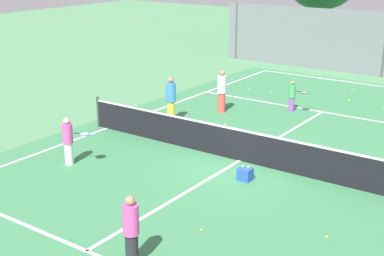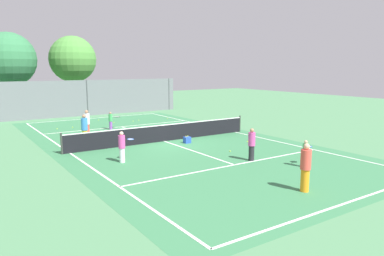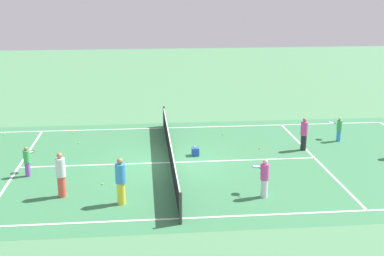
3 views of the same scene
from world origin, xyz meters
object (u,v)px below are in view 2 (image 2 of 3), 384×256
at_px(tennis_ball_8, 133,121).
at_px(tennis_ball_11, 114,122).
at_px(tennis_ball_2, 57,129).
at_px(tennis_ball_10, 99,120).
at_px(player_0, 85,129).
at_px(player_2, 305,153).
at_px(tennis_ball_4, 111,137).
at_px(player_4, 87,123).
at_px(tennis_ball_3, 248,142).
at_px(ball_crate, 187,140).
at_px(tennis_ball_5, 168,118).
at_px(tennis_ball_6, 139,120).
at_px(player_1, 252,144).
at_px(tennis_ball_7, 73,127).
at_px(tennis_ball_0, 230,151).
at_px(player_5, 306,167).
at_px(tennis_ball_9, 190,124).
at_px(player_3, 111,120).
at_px(tennis_ball_1, 173,127).
at_px(player_6, 122,146).

distance_m(tennis_ball_8, tennis_ball_11, 1.57).
distance_m(tennis_ball_2, tennis_ball_10, 4.70).
bearing_deg(tennis_ball_11, player_0, -123.53).
xyz_separation_m(player_2, tennis_ball_4, (-4.60, 11.12, -0.60)).
distance_m(player_0, player_4, 2.32).
bearing_deg(player_2, tennis_ball_3, 73.72).
distance_m(ball_crate, tennis_ball_5, 10.24).
distance_m(tennis_ball_5, tennis_ball_6, 2.54).
bearing_deg(player_1, tennis_ball_7, 106.58).
bearing_deg(tennis_ball_8, ball_crate, -95.90).
relative_size(player_1, tennis_ball_8, 23.36).
height_order(ball_crate, tennis_ball_0, ball_crate).
height_order(tennis_ball_2, tennis_ball_6, same).
distance_m(tennis_ball_3, tennis_ball_11, 12.08).
height_order(player_5, tennis_ball_7, player_5).
bearing_deg(player_5, tennis_ball_4, 98.53).
height_order(tennis_ball_5, tennis_ball_9, same).
bearing_deg(tennis_ball_11, player_3, -115.02).
height_order(player_4, tennis_ball_9, player_4).
xyz_separation_m(tennis_ball_5, tennis_ball_10, (-5.23, 2.31, 0.00)).
distance_m(tennis_ball_6, tennis_ball_11, 2.17).
relative_size(player_0, tennis_ball_5, 25.60).
relative_size(player_3, tennis_ball_3, 18.73).
distance_m(player_5, tennis_ball_8, 18.94).
bearing_deg(tennis_ball_0, tennis_ball_1, 79.13).
height_order(player_1, player_6, player_1).
xyz_separation_m(player_5, tennis_ball_1, (3.39, 14.71, -0.86)).
bearing_deg(tennis_ball_1, tennis_ball_5, 65.22).
relative_size(tennis_ball_1, tennis_ball_8, 1.00).
relative_size(player_4, tennis_ball_5, 25.34).
relative_size(player_3, tennis_ball_1, 18.73).
distance_m(player_0, tennis_ball_1, 7.63).
bearing_deg(tennis_ball_4, tennis_ball_3, -42.52).
xyz_separation_m(player_2, tennis_ball_0, (-0.86, 4.10, -0.60)).
bearing_deg(player_5, player_3, 92.71).
bearing_deg(tennis_ball_10, tennis_ball_11, -74.10).
relative_size(tennis_ball_2, tennis_ball_3, 1.00).
bearing_deg(tennis_ball_11, player_5, -91.63).
distance_m(player_0, player_6, 5.12).
height_order(ball_crate, tennis_ball_2, ball_crate).
bearing_deg(player_0, ball_crate, -32.26).
xyz_separation_m(tennis_ball_1, tennis_ball_10, (-3.39, 6.28, 0.00)).
distance_m(ball_crate, tennis_ball_11, 9.78).
xyz_separation_m(tennis_ball_6, tennis_ball_8, (-0.62, -0.25, 0.00)).
bearing_deg(player_3, tennis_ball_8, 41.66).
bearing_deg(tennis_ball_9, tennis_ball_7, 157.81).
bearing_deg(tennis_ball_9, player_4, -175.66).
xyz_separation_m(tennis_ball_2, tennis_ball_3, (8.15, -10.86, 0.00)).
relative_size(tennis_ball_8, tennis_ball_11, 1.00).
height_order(ball_crate, tennis_ball_6, ball_crate).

